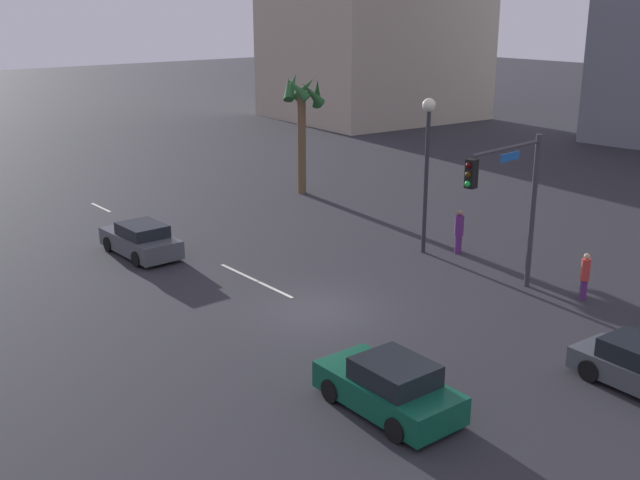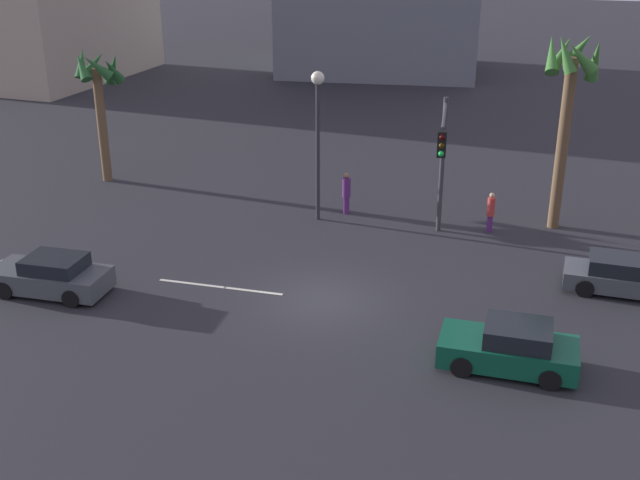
% 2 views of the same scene
% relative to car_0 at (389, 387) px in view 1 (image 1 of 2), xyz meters
% --- Properties ---
extents(ground_plane, '(220.00, 220.00, 0.00)m').
position_rel_car_0_xyz_m(ground_plane, '(-6.51, 2.89, -0.67)').
color(ground_plane, '#28282D').
extents(lane_stripe_0, '(2.29, 0.14, 0.01)m').
position_rel_car_0_xyz_m(lane_stripe_0, '(-24.51, 2.89, -0.67)').
color(lane_stripe_0, silver).
rests_on(lane_stripe_0, ground_plane).
extents(lane_stripe_1, '(2.16, 0.14, 0.01)m').
position_rel_car_0_xyz_m(lane_stripe_1, '(-18.42, 2.89, -0.67)').
color(lane_stripe_1, silver).
rests_on(lane_stripe_1, ground_plane).
extents(lane_stripe_2, '(2.59, 0.14, 0.01)m').
position_rel_car_0_xyz_m(lane_stripe_2, '(-11.43, 2.89, -0.67)').
color(lane_stripe_2, silver).
rests_on(lane_stripe_2, ground_plane).
extents(lane_stripe_3, '(2.21, 0.14, 0.01)m').
position_rel_car_0_xyz_m(lane_stripe_3, '(-9.08, 2.89, -0.67)').
color(lane_stripe_3, silver).
rests_on(lane_stripe_3, ground_plane).
extents(car_0, '(4.06, 2.02, 1.47)m').
position_rel_car_0_xyz_m(car_0, '(0.00, 0.00, 0.00)').
color(car_0, '#0F5138').
rests_on(car_0, ground_plane).
extents(car_1, '(4.21, 1.96, 1.40)m').
position_rel_car_0_xyz_m(car_1, '(-15.95, 0.95, -0.02)').
color(car_1, '#474C51').
rests_on(car_1, ground_plane).
extents(traffic_signal, '(0.63, 4.38, 5.74)m').
position_rel_car_0_xyz_m(traffic_signal, '(-3.27, 8.98, 3.21)').
color(traffic_signal, '#38383D').
rests_on(traffic_signal, ground_plane).
extents(streetlamp, '(0.56, 0.56, 6.53)m').
position_rel_car_0_xyz_m(streetlamp, '(-8.72, 10.46, 3.86)').
color(streetlamp, '#2D2D33').
rests_on(streetlamp, ground_plane).
extents(pedestrian_0, '(0.49, 0.49, 1.90)m').
position_rel_car_0_xyz_m(pedestrian_0, '(-7.69, 11.49, 0.32)').
color(pedestrian_0, '#59266B').
rests_on(pedestrian_0, ground_plane).
extents(pedestrian_1, '(0.42, 0.42, 1.74)m').
position_rel_car_0_xyz_m(pedestrian_1, '(-1.29, 10.90, 0.25)').
color(pedestrian_1, '#59266B').
rests_on(pedestrian_1, ground_plane).
extents(palm_tree_0, '(2.44, 2.58, 6.62)m').
position_rel_car_0_xyz_m(palm_tree_0, '(-20.41, 13.04, 4.16)').
color(palm_tree_0, brown).
rests_on(palm_tree_0, ground_plane).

